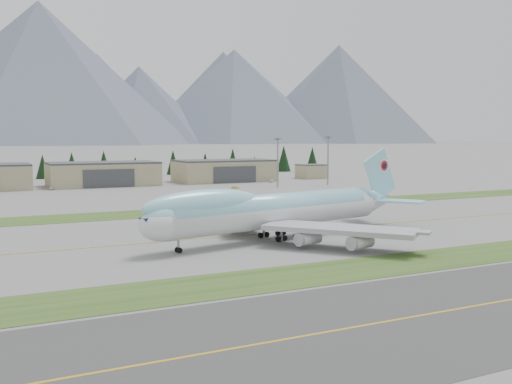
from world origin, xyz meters
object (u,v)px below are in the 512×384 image
boeing_747_freighter (275,210)px  hangar_center (103,174)px  service_vehicle_c (271,182)px  service_vehicle_b (235,188)px  hangar_right (224,170)px  service_vehicle_a (51,190)px

boeing_747_freighter → hangar_center: size_ratio=1.52×
service_vehicle_c → service_vehicle_b: bearing=-111.7°
hangar_right → service_vehicle_a: size_ratio=14.46×
hangar_right → service_vehicle_b: 42.80m
hangar_right → service_vehicle_a: hangar_right is taller
boeing_747_freighter → hangar_center: (-5.37, 157.37, -0.91)m
boeing_747_freighter → service_vehicle_a: boeing_747_freighter is taller
hangar_center → service_vehicle_a: 28.49m
boeing_747_freighter → service_vehicle_b: bearing=57.7°
service_vehicle_a → hangar_right: bearing=-5.5°
boeing_747_freighter → hangar_center: boeing_747_freighter is taller
service_vehicle_a → boeing_747_freighter: bearing=-93.2°
hangar_right → service_vehicle_b: size_ratio=14.18×
hangar_center → service_vehicle_c: (78.03, -16.53, -5.39)m
service_vehicle_a → service_vehicle_b: bearing=-35.2°
hangar_right → service_vehicle_b: bearing=-106.7°
hangar_center → service_vehicle_c: hangar_center is taller
boeing_747_freighter → hangar_right: bearing=58.6°
boeing_747_freighter → hangar_right: boeing_747_freighter is taller
service_vehicle_b → hangar_center: bearing=80.4°
boeing_747_freighter → service_vehicle_c: bearing=50.4°
hangar_center → service_vehicle_c: 79.94m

